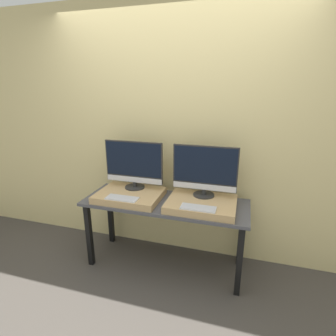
{
  "coord_description": "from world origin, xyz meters",
  "views": [
    {
      "loc": [
        0.69,
        -1.95,
        1.78
      ],
      "look_at": [
        0.0,
        0.38,
        1.02
      ],
      "focal_mm": 28.0,
      "sensor_mm": 36.0,
      "label": 1
    }
  ],
  "objects_px": {
    "monitor_left": "(134,164)",
    "monitor_right": "(205,170)",
    "keyboard_left": "(122,198)",
    "keyboard_right": "(198,208)"
  },
  "relations": [
    {
      "from": "monitor_left",
      "to": "keyboard_left",
      "type": "xyz_separation_m",
      "value": [
        -0.0,
        -0.3,
        -0.25
      ]
    },
    {
      "from": "monitor_left",
      "to": "keyboard_left",
      "type": "bearing_deg",
      "value": -90.0
    },
    {
      "from": "keyboard_left",
      "to": "monitor_right",
      "type": "xyz_separation_m",
      "value": [
        0.72,
        0.3,
        0.25
      ]
    },
    {
      "from": "monitor_left",
      "to": "monitor_right",
      "type": "distance_m",
      "value": 0.72
    },
    {
      "from": "monitor_left",
      "to": "monitor_right",
      "type": "xyz_separation_m",
      "value": [
        0.72,
        0.0,
        0.0
      ]
    },
    {
      "from": "monitor_left",
      "to": "keyboard_left",
      "type": "distance_m",
      "value": 0.39
    },
    {
      "from": "keyboard_left",
      "to": "keyboard_right",
      "type": "bearing_deg",
      "value": 0.0
    },
    {
      "from": "keyboard_left",
      "to": "monitor_right",
      "type": "height_order",
      "value": "monitor_right"
    },
    {
      "from": "monitor_left",
      "to": "keyboard_right",
      "type": "bearing_deg",
      "value": -22.52
    },
    {
      "from": "keyboard_left",
      "to": "monitor_left",
      "type": "bearing_deg",
      "value": 90.0
    }
  ]
}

